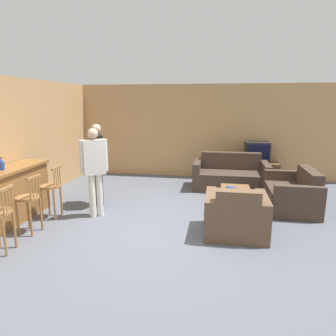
% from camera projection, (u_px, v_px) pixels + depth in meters
% --- Properties ---
extents(ground_plane, '(24.00, 24.00, 0.00)m').
position_uv_depth(ground_plane, '(165.00, 228.00, 5.16)').
color(ground_plane, '#565B66').
extents(wall_back, '(9.40, 0.08, 2.60)m').
position_uv_depth(wall_back, '(188.00, 131.00, 8.48)').
color(wall_back, tan).
rests_on(wall_back, ground_plane).
extents(wall_left, '(0.08, 8.74, 2.60)m').
position_uv_depth(wall_left, '(39.00, 139.00, 6.70)').
color(wall_left, tan).
rests_on(wall_left, ground_plane).
extents(bar_chair_near, '(0.40, 0.40, 0.98)m').
position_uv_depth(bar_chair_near, '(0.00, 217.00, 4.24)').
color(bar_chair_near, '#996638').
rests_on(bar_chair_near, ground_plane).
extents(bar_chair_mid, '(0.40, 0.40, 0.98)m').
position_uv_depth(bar_chair_mid, '(29.00, 202.00, 4.87)').
color(bar_chair_mid, '#996638').
rests_on(bar_chair_mid, ground_plane).
extents(bar_chair_far, '(0.37, 0.37, 0.98)m').
position_uv_depth(bar_chair_far, '(51.00, 190.00, 5.52)').
color(bar_chair_far, '#996638').
rests_on(bar_chair_far, ground_plane).
extents(couch_far, '(1.82, 0.96, 0.86)m').
position_uv_depth(couch_far, '(230.00, 176.00, 7.46)').
color(couch_far, '#423328').
rests_on(couch_far, ground_plane).
extents(armchair_near, '(0.99, 0.91, 0.84)m').
position_uv_depth(armchair_near, '(236.00, 217.00, 4.85)').
color(armchair_near, brown).
rests_on(armchair_near, ground_plane).
extents(loveseat_right, '(0.88, 1.41, 0.83)m').
position_uv_depth(loveseat_right, '(293.00, 194.00, 6.03)').
color(loveseat_right, '#423328').
rests_on(loveseat_right, ground_plane).
extents(coffee_table, '(0.59, 1.03, 0.37)m').
position_uv_depth(coffee_table, '(236.00, 193.00, 6.04)').
color(coffee_table, brown).
rests_on(coffee_table, ground_plane).
extents(tv_unit, '(1.18, 0.45, 0.52)m').
position_uv_depth(tv_unit, '(256.00, 172.00, 8.09)').
color(tv_unit, '#513823').
rests_on(tv_unit, ground_plane).
extents(tv, '(0.62, 0.50, 0.56)m').
position_uv_depth(tv, '(257.00, 152.00, 7.97)').
color(tv, black).
rests_on(tv, tv_unit).
extents(bottle, '(0.08, 0.08, 0.22)m').
position_uv_depth(bottle, '(2.00, 164.00, 5.11)').
color(bottle, '#234293').
rests_on(bottle, bar_counter).
extents(book_on_table, '(0.22, 0.18, 0.03)m').
position_uv_depth(book_on_table, '(231.00, 187.00, 6.20)').
color(book_on_table, navy).
rests_on(book_on_table, coffee_table).
extents(person_by_window, '(0.38, 0.54, 1.69)m').
position_uv_depth(person_by_window, '(98.00, 161.00, 6.10)').
color(person_by_window, black).
rests_on(person_by_window, ground_plane).
extents(person_by_counter, '(0.43, 0.35, 1.66)m').
position_uv_depth(person_by_counter, '(94.00, 167.00, 5.49)').
color(person_by_counter, silver).
rests_on(person_by_counter, ground_plane).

